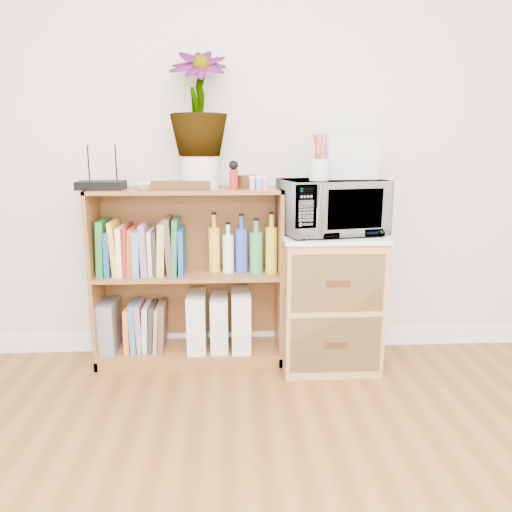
{
  "coord_description": "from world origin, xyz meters",
  "views": [
    {
      "loc": [
        -0.13,
        -0.52,
        1.18
      ],
      "look_at": [
        0.01,
        1.95,
        0.62
      ],
      "focal_mm": 35.0,
      "sensor_mm": 36.0,
      "label": 1
    }
  ],
  "objects": [
    {
      "name": "skirting_board",
      "position": [
        0.0,
        2.24,
        0.05
      ],
      "size": [
        4.0,
        0.02,
        0.1
      ],
      "primitive_type": "cube",
      "color": "white",
      "rests_on": "ground"
    },
    {
      "name": "bookshelf",
      "position": [
        -0.35,
        2.1,
        0.47
      ],
      "size": [
        1.0,
        0.3,
        0.95
      ],
      "primitive_type": "cube",
      "color": "brown",
      "rests_on": "ground"
    },
    {
      "name": "wicker_unit",
      "position": [
        0.4,
        2.02,
        0.35
      ],
      "size": [
        0.5,
        0.45,
        0.7
      ],
      "primitive_type": "cube",
      "color": "#9E7542",
      "rests_on": "ground"
    },
    {
      "name": "microwave",
      "position": [
        0.4,
        2.02,
        0.86
      ],
      "size": [
        0.57,
        0.44,
        0.28
      ],
      "primitive_type": "imported",
      "rotation": [
        0.0,
        0.0,
        0.21
      ],
      "color": "silver",
      "rests_on": "wicker_unit"
    },
    {
      "name": "pen_cup",
      "position": [
        0.32,
        1.94,
        1.05
      ],
      "size": [
        0.1,
        0.1,
        0.1
      ],
      "primitive_type": "cylinder",
      "color": "silver",
      "rests_on": "microwave"
    },
    {
      "name": "small_appliance",
      "position": [
        0.5,
        2.09,
        1.1
      ],
      "size": [
        0.26,
        0.22,
        0.21
      ],
      "primitive_type": "cube",
      "color": "silver",
      "rests_on": "microwave"
    },
    {
      "name": "router",
      "position": [
        -0.78,
        2.08,
        0.97
      ],
      "size": [
        0.23,
        0.16,
        0.04
      ],
      "primitive_type": "cube",
      "color": "black",
      "rests_on": "bookshelf"
    },
    {
      "name": "white_bowl",
      "position": [
        -0.54,
        2.07,
        0.97
      ],
      "size": [
        0.13,
        0.13,
        0.03
      ],
      "primitive_type": "imported",
      "color": "white",
      "rests_on": "bookshelf"
    },
    {
      "name": "plant_pot",
      "position": [
        -0.28,
        2.12,
        1.03
      ],
      "size": [
        0.19,
        0.19,
        0.17
      ],
      "primitive_type": "cylinder",
      "color": "silver",
      "rests_on": "bookshelf"
    },
    {
      "name": "potted_plant",
      "position": [
        -0.28,
        2.12,
        1.38
      ],
      "size": [
        0.3,
        0.3,
        0.53
      ],
      "primitive_type": "imported",
      "color": "#2C6F33",
      "rests_on": "plant_pot"
    },
    {
      "name": "trinket_box",
      "position": [
        -0.37,
        2.0,
        0.97
      ],
      "size": [
        0.29,
        0.07,
        0.05
      ],
      "primitive_type": "cube",
      "color": "#361E0E",
      "rests_on": "bookshelf"
    },
    {
      "name": "kokeshi_doll",
      "position": [
        -0.1,
        2.06,
        1.0
      ],
      "size": [
        0.04,
        0.04,
        0.1
      ],
      "primitive_type": "cylinder",
      "color": "#B01E15",
      "rests_on": "bookshelf"
    },
    {
      "name": "wooden_bowl",
      "position": [
        -0.02,
        2.11,
        0.98
      ],
      "size": [
        0.12,
        0.12,
        0.07
      ],
      "primitive_type": "cylinder",
      "color": "#39230F",
      "rests_on": "bookshelf"
    },
    {
      "name": "paint_jars",
      "position": [
        0.02,
        2.01,
        0.98
      ],
      "size": [
        0.12,
        0.04,
        0.06
      ],
      "primitive_type": "cube",
      "color": "pink",
      "rests_on": "bookshelf"
    },
    {
      "name": "file_box",
      "position": [
        -0.79,
        2.1,
        0.21
      ],
      "size": [
        0.08,
        0.22,
        0.27
      ],
      "primitive_type": "cube",
      "color": "slate",
      "rests_on": "bookshelf"
    },
    {
      "name": "magazine_holder_left",
      "position": [
        -0.31,
        2.09,
        0.23
      ],
      "size": [
        0.1,
        0.25,
        0.31
      ],
      "primitive_type": "cube",
      "color": "silver",
      "rests_on": "bookshelf"
    },
    {
      "name": "magazine_holder_mid",
      "position": [
        -0.19,
        2.09,
        0.22
      ],
      "size": [
        0.09,
        0.24,
        0.3
      ],
      "primitive_type": "cube",
      "color": "silver",
      "rests_on": "bookshelf"
    },
    {
      "name": "magazine_holder_right",
      "position": [
        -0.07,
        2.09,
        0.23
      ],
      "size": [
        0.1,
        0.26,
        0.32
      ],
      "primitive_type": "cube",
      "color": "silver",
      "rests_on": "bookshelf"
    },
    {
      "name": "cookbooks",
      "position": [
        -0.59,
        2.1,
        0.63
      ],
      "size": [
        0.45,
        0.2,
        0.3
      ],
      "color": "#1D6E2C",
      "rests_on": "bookshelf"
    },
    {
      "name": "liquor_bottles",
      "position": [
        -0.05,
        2.1,
        0.65
      ],
      "size": [
        0.37,
        0.07,
        0.32
      ],
      "color": "gold",
      "rests_on": "bookshelf"
    },
    {
      "name": "lower_books",
      "position": [
        -0.59,
        2.1,
        0.2
      ],
      "size": [
        0.22,
        0.19,
        0.27
      ],
      "color": "orange",
      "rests_on": "bookshelf"
    }
  ]
}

